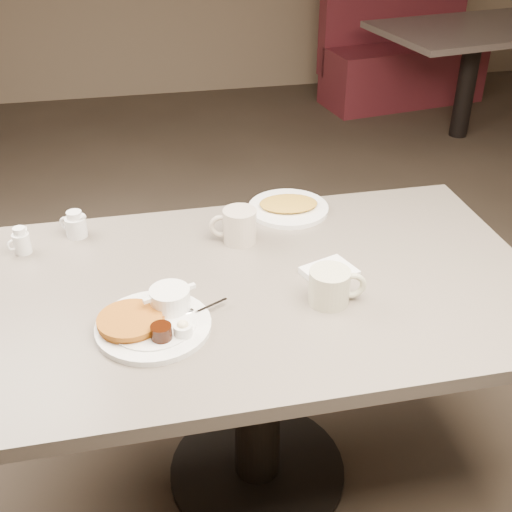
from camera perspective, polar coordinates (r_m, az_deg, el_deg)
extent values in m
cube|color=#4C3F33|center=(2.22, 0.11, -18.79)|extent=(7.00, 8.00, 0.02)
cube|color=slate|center=(1.71, 0.14, -2.90)|extent=(1.50, 0.90, 0.04)
cylinder|color=black|center=(1.94, 0.12, -11.56)|extent=(0.14, 0.14, 0.69)
cylinder|color=black|center=(2.20, 0.11, -18.37)|extent=(0.56, 0.56, 0.03)
cylinder|color=white|center=(1.56, -9.05, -6.13)|extent=(0.35, 0.35, 0.01)
cylinder|color=white|center=(1.55, -9.08, -5.85)|extent=(0.26, 0.26, 0.00)
cylinder|color=#AC5E16|center=(1.56, -10.95, -5.73)|extent=(0.20, 0.20, 0.01)
cylinder|color=#AC5E16|center=(1.55, -11.10, -5.53)|extent=(0.19, 0.19, 0.01)
cylinder|color=white|center=(1.58, -7.60, -3.79)|extent=(0.12, 0.12, 0.05)
cube|color=white|center=(1.55, -9.57, -3.88)|extent=(0.02, 0.02, 0.01)
cube|color=white|center=(1.59, -5.77, -2.68)|extent=(0.02, 0.02, 0.01)
ellipsoid|color=white|center=(1.57, -8.10, -3.46)|extent=(0.05, 0.05, 0.03)
ellipsoid|color=white|center=(1.57, -7.09, -3.39)|extent=(0.05, 0.05, 0.02)
cylinder|color=black|center=(1.49, -8.35, -6.71)|extent=(0.06, 0.06, 0.04)
cylinder|color=white|center=(1.50, -6.46, -6.49)|extent=(0.06, 0.06, 0.03)
ellipsoid|color=#FFEDB8|center=(1.49, -6.49, -6.07)|extent=(0.03, 0.03, 0.02)
cube|color=white|center=(1.59, -4.19, -4.49)|extent=(0.10, 0.06, 0.00)
ellipsoid|color=white|center=(1.58, -6.08, -4.90)|extent=(0.04, 0.03, 0.01)
cylinder|color=beige|center=(1.62, 6.49, -2.70)|extent=(0.12, 0.12, 0.09)
cylinder|color=black|center=(1.59, 6.57, -1.52)|extent=(0.09, 0.09, 0.01)
torus|color=beige|center=(1.63, 8.47, -2.59)|extent=(0.07, 0.03, 0.07)
cube|color=white|center=(1.74, 6.49, -1.42)|extent=(0.16, 0.14, 0.02)
cylinder|color=beige|center=(1.86, -1.44, 2.68)|extent=(0.11, 0.11, 0.10)
torus|color=beige|center=(1.86, -3.11, 2.66)|extent=(0.07, 0.03, 0.07)
cylinder|color=white|center=(1.93, -19.97, 1.06)|extent=(0.05, 0.05, 0.06)
cylinder|color=white|center=(1.91, -20.19, 2.09)|extent=(0.04, 0.04, 0.02)
cone|color=white|center=(1.91, -19.66, 2.17)|extent=(0.02, 0.02, 0.02)
torus|color=white|center=(1.92, -20.69, 0.93)|extent=(0.03, 0.02, 0.03)
cylinder|color=white|center=(1.96, -15.60, 2.49)|extent=(0.06, 0.06, 0.06)
cylinder|color=white|center=(1.95, -15.77, 3.52)|extent=(0.05, 0.05, 0.02)
cone|color=white|center=(1.93, -15.16, 3.31)|extent=(0.03, 0.03, 0.02)
torus|color=white|center=(1.98, -16.42, 2.77)|extent=(0.04, 0.03, 0.04)
cylinder|color=white|center=(2.05, 2.87, 4.23)|extent=(0.28, 0.28, 0.01)
ellipsoid|color=gold|center=(2.04, 2.89, 4.66)|extent=(0.20, 0.15, 0.02)
cube|color=maroon|center=(5.45, 12.81, 15.40)|extent=(1.31, 0.66, 0.45)
cube|color=maroon|center=(5.51, 12.18, 20.46)|extent=(1.26, 0.32, 0.90)
cube|color=slate|center=(4.71, 18.85, 18.39)|extent=(1.37, 1.02, 0.04)
cylinder|color=black|center=(4.80, 18.06, 14.08)|extent=(0.14, 0.14, 0.71)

